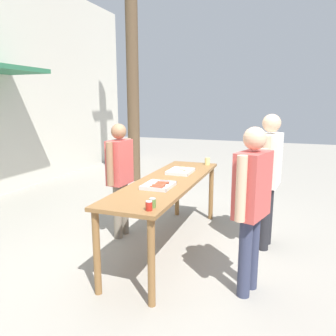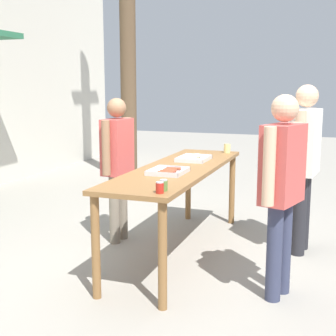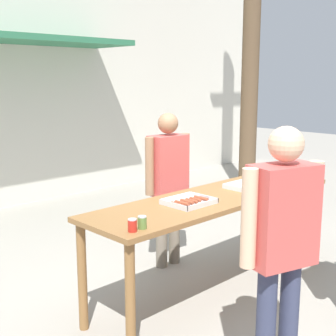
% 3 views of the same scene
% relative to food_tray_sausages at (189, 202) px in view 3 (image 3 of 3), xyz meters
% --- Properties ---
extents(ground_plane, '(24.00, 24.00, 0.00)m').
position_rel_food_tray_sausages_xyz_m(ground_plane, '(0.37, 0.02, -0.90)').
color(ground_plane, gray).
extents(building_facade_back, '(12.00, 1.11, 4.50)m').
position_rel_food_tray_sausages_xyz_m(building_facade_back, '(0.37, 4.00, 1.35)').
color(building_facade_back, beige).
rests_on(building_facade_back, ground).
extents(serving_table, '(2.55, 0.69, 0.89)m').
position_rel_food_tray_sausages_xyz_m(serving_table, '(0.37, 0.02, -0.12)').
color(serving_table, brown).
rests_on(serving_table, ground).
extents(food_tray_sausages, '(0.37, 0.31, 0.04)m').
position_rel_food_tray_sausages_xyz_m(food_tray_sausages, '(0.00, 0.00, 0.00)').
color(food_tray_sausages, silver).
rests_on(food_tray_sausages, serving_table).
extents(food_tray_buns, '(0.40, 0.31, 0.06)m').
position_rel_food_tray_sausages_xyz_m(food_tray_buns, '(0.82, 0.00, 0.00)').
color(food_tray_buns, silver).
rests_on(food_tray_buns, serving_table).
extents(condiment_jar_mustard, '(0.06, 0.06, 0.09)m').
position_rel_food_tray_sausages_xyz_m(condiment_jar_mustard, '(-0.77, -0.22, 0.03)').
color(condiment_jar_mustard, '#B22319').
rests_on(condiment_jar_mustard, serving_table).
extents(condiment_jar_ketchup, '(0.06, 0.06, 0.09)m').
position_rel_food_tray_sausages_xyz_m(condiment_jar_ketchup, '(-0.69, -0.21, 0.03)').
color(condiment_jar_ketchup, '#567A38').
rests_on(condiment_jar_ketchup, serving_table).
extents(beer_cup, '(0.08, 0.08, 0.11)m').
position_rel_food_tray_sausages_xyz_m(beer_cup, '(1.51, -0.21, 0.04)').
color(beer_cup, '#DBC67A').
rests_on(beer_cup, serving_table).
extents(person_server_behind_table, '(0.55, 0.23, 1.56)m').
position_rel_food_tray_sausages_xyz_m(person_server_behind_table, '(0.50, 0.76, 0.02)').
color(person_server_behind_table, '#756B5B').
rests_on(person_server_behind_table, ground).
extents(person_customer_holding_hotdog, '(0.57, 0.33, 1.62)m').
position_rel_food_tray_sausages_xyz_m(person_customer_holding_hotdog, '(-0.31, -1.06, 0.06)').
color(person_customer_holding_hotdog, '#333851').
rests_on(person_customer_holding_hotdog, ground).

